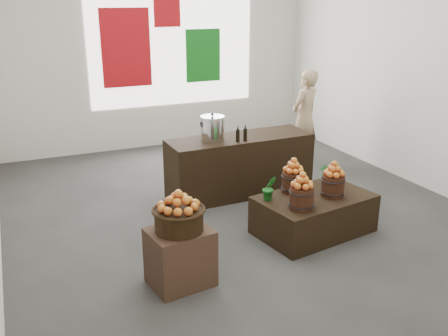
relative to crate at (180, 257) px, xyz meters
name	(u,v)px	position (x,y,z in m)	size (l,w,h in m)	color
ground	(237,210)	(1.32, 1.45, -0.30)	(7.00, 7.00, 0.00)	#3B3B38
back_wall	(157,41)	(1.32, 4.95, 1.70)	(6.00, 0.04, 4.00)	silver
back_opening	(173,41)	(1.62, 4.93, 1.70)	(3.20, 0.02, 2.40)	white
deco_red_left	(126,48)	(0.72, 4.92, 1.60)	(0.90, 0.04, 1.40)	#A40C13
deco_green_right	(203,55)	(2.22, 4.92, 1.40)	(0.70, 0.04, 1.00)	#0F6517
deco_red_upper	(167,13)	(1.52, 4.92, 2.20)	(0.50, 0.04, 0.50)	#A40C13
crate	(180,257)	(0.00, 0.00, 0.00)	(0.60, 0.49, 0.60)	#503625
wicker_basket	(179,220)	(0.00, 0.00, 0.41)	(0.48, 0.48, 0.22)	black
apples_in_basket	(178,200)	(0.00, 0.00, 0.62)	(0.38, 0.38, 0.20)	#A2051C
display_table	(314,214)	(1.90, 0.45, -0.06)	(1.39, 0.85, 0.48)	black
apple_bucket_front_left	(302,198)	(1.54, 0.20, 0.31)	(0.28, 0.28, 0.26)	#381B0F
apples_in_bucket_front_left	(303,180)	(1.54, 0.20, 0.53)	(0.21, 0.21, 0.19)	#A2051C
apple_bucket_front_right	(333,186)	(2.09, 0.37, 0.31)	(0.28, 0.28, 0.26)	#381B0F
apples_in_bucket_front_right	(334,169)	(2.09, 0.37, 0.53)	(0.21, 0.21, 0.19)	#A2051C
apple_bucket_rear	(293,182)	(1.72, 0.68, 0.31)	(0.28, 0.28, 0.26)	#381B0F
apples_in_bucket_rear	(294,165)	(1.72, 0.68, 0.53)	(0.21, 0.21, 0.19)	#A2051C
herb_garnish_right	(329,173)	(2.29, 0.74, 0.33)	(0.27, 0.24, 0.30)	#146119
herb_garnish_left	(269,188)	(1.33, 0.58, 0.33)	(0.17, 0.13, 0.30)	#146119
counter	(240,165)	(1.62, 1.99, 0.13)	(2.13, 0.68, 0.87)	black
stock_pot_left	(212,129)	(1.19, 1.99, 0.73)	(0.33, 0.33, 0.33)	silver
oil_cruets	(247,132)	(1.63, 1.78, 0.69)	(0.15, 0.06, 0.24)	black
shopper	(305,118)	(3.26, 2.83, 0.52)	(0.60, 0.39, 1.64)	tan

